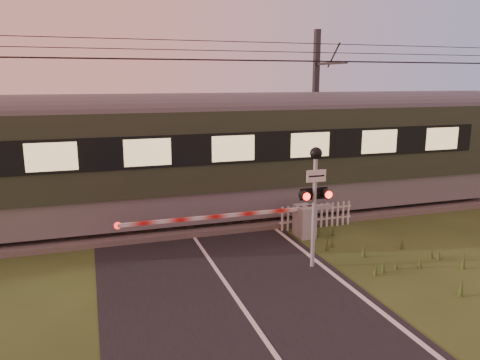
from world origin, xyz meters
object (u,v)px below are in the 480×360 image
object	(u,v)px
train	(480,142)
boom_gate	(294,220)
crossing_signal	(315,186)
picket_fence	(316,216)
catenary_mast	(316,112)

from	to	relation	value
train	boom_gate	size ratio (longest dim) A/B	6.57
boom_gate	crossing_signal	xyz separation A→B (m)	(-0.53, -2.33, 1.65)
boom_gate	picket_fence	world-z (taller)	boom_gate
catenary_mast	picket_fence	bearing A→B (deg)	-115.60
train	picket_fence	xyz separation A→B (m)	(-8.49, -1.89, -1.91)
boom_gate	catenary_mast	world-z (taller)	catenary_mast
picket_fence	train	bearing A→B (deg)	12.57
train	crossing_signal	world-z (taller)	train
picket_fence	boom_gate	bearing A→B (deg)	-149.12
train	boom_gate	xyz separation A→B (m)	(-9.58, -2.55, -1.77)
boom_gate	catenary_mast	distance (m)	6.42
crossing_signal	picket_fence	size ratio (longest dim) A/B	1.21
boom_gate	crossing_signal	distance (m)	2.90
train	picket_fence	world-z (taller)	train
boom_gate	catenary_mast	xyz separation A→B (m)	(3.06, 4.77, 3.00)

